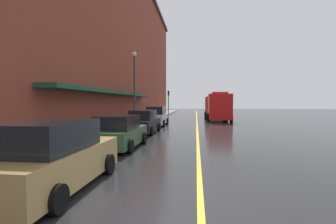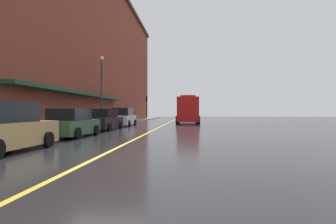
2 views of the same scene
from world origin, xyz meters
The scene contains 14 objects.
ground_plane centered at (0.00, 25.00, 0.00)m, with size 112.00×112.00×0.00m, color #232326.
sidewalk_left centered at (-6.20, 25.00, 0.07)m, with size 2.40×70.00×0.15m, color gray.
lane_center_stripe centered at (0.00, 25.00, 0.00)m, with size 0.16×70.00×0.01m, color gold.
brick_building_left centered at (-13.58, 24.00, 9.98)m, with size 13.53×64.00×19.95m.
parked_car_0 centered at (-3.90, 0.51, 0.86)m, with size 2.16×4.86×1.84m.
parked_car_1 centered at (-4.02, 6.68, 0.78)m, with size 2.24×4.34×1.65m.
parked_car_2 centered at (-4.03, 12.93, 0.81)m, with size 2.06×4.79×1.73m.
parked_car_3 centered at (-4.04, 19.29, 0.87)m, with size 2.02×4.44×1.88m.
fire_truck centered at (2.59, 27.25, 1.67)m, with size 3.04×9.16×3.50m.
parking_meter_0 centered at (-5.35, 7.89, 1.06)m, with size 0.14×0.18×1.33m.
parking_meter_1 centered at (-5.35, 16.21, 1.06)m, with size 0.14×0.18×1.33m.
parking_meter_2 centered at (-5.35, 14.07, 1.06)m, with size 0.14×0.18×1.33m.
street_lamp_left centered at (-5.95, 17.88, 4.40)m, with size 0.44×0.44×6.94m.
traffic_light_near centered at (-5.29, 41.84, 3.16)m, with size 0.38×0.36×4.30m.
Camera 2 is at (3.00, -8.81, 1.47)m, focal length 29.09 mm.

